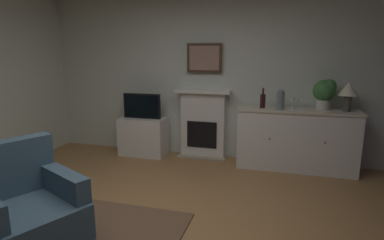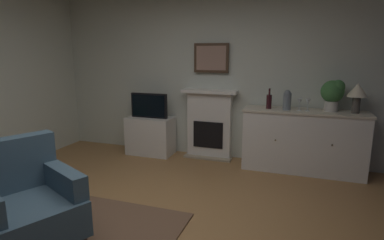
% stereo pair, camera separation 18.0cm
% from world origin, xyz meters
% --- Properties ---
extents(wall_rear, '(5.49, 0.06, 2.63)m').
position_xyz_m(wall_rear, '(0.00, 2.56, 1.32)').
color(wall_rear, silver).
rests_on(wall_rear, ground_plane).
extents(fireplace_unit, '(0.87, 0.30, 1.10)m').
position_xyz_m(fireplace_unit, '(-0.06, 2.44, 0.55)').
color(fireplace_unit, white).
rests_on(fireplace_unit, ground_plane).
extents(framed_picture, '(0.55, 0.04, 0.45)m').
position_xyz_m(framed_picture, '(-0.06, 2.48, 1.58)').
color(framed_picture, '#473323').
extents(sideboard_cabinet, '(1.67, 0.49, 0.89)m').
position_xyz_m(sideboard_cabinet, '(1.36, 2.26, 0.44)').
color(sideboard_cabinet, white).
rests_on(sideboard_cabinet, ground_plane).
extents(table_lamp, '(0.26, 0.26, 0.40)m').
position_xyz_m(table_lamp, '(1.98, 2.26, 1.16)').
color(table_lamp, '#4C4742').
rests_on(table_lamp, sideboard_cabinet).
extents(wine_bottle, '(0.08, 0.08, 0.29)m').
position_xyz_m(wine_bottle, '(0.87, 2.23, 0.99)').
color(wine_bottle, '#331419').
rests_on(wine_bottle, sideboard_cabinet).
extents(wine_glass_left, '(0.07, 0.07, 0.16)m').
position_xyz_m(wine_glass_left, '(1.28, 2.22, 1.01)').
color(wine_glass_left, silver).
rests_on(wine_glass_left, sideboard_cabinet).
extents(wine_glass_center, '(0.07, 0.07, 0.16)m').
position_xyz_m(wine_glass_center, '(1.39, 2.22, 1.01)').
color(wine_glass_center, silver).
rests_on(wine_glass_center, sideboard_cabinet).
extents(vase_decorative, '(0.11, 0.11, 0.28)m').
position_xyz_m(vase_decorative, '(1.11, 2.21, 1.02)').
color(vase_decorative, slate).
rests_on(vase_decorative, sideboard_cabinet).
extents(tv_cabinet, '(0.75, 0.42, 0.62)m').
position_xyz_m(tv_cabinet, '(-1.04, 2.27, 0.31)').
color(tv_cabinet, white).
rests_on(tv_cabinet, ground_plane).
extents(tv_set, '(0.62, 0.07, 0.40)m').
position_xyz_m(tv_set, '(-1.04, 2.25, 0.82)').
color(tv_set, black).
rests_on(tv_set, tv_cabinet).
extents(potted_plant_small, '(0.30, 0.30, 0.43)m').
position_xyz_m(potted_plant_small, '(1.70, 2.30, 1.14)').
color(potted_plant_small, beige).
rests_on(potted_plant_small, sideboard_cabinet).
extents(armchair, '(1.06, 1.03, 0.92)m').
position_xyz_m(armchair, '(-0.94, -0.38, 0.38)').
color(armchair, '#3F596B').
rests_on(armchair, ground_plane).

